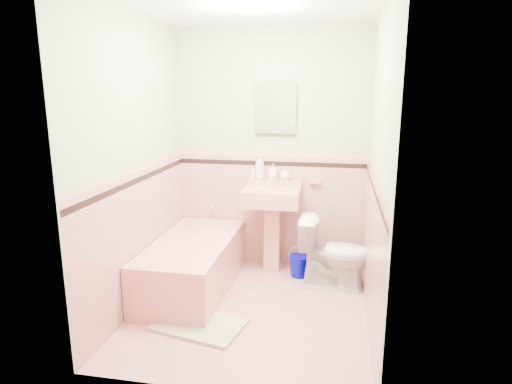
% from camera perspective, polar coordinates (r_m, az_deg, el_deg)
% --- Properties ---
extents(floor, '(2.20, 2.20, 0.00)m').
position_cam_1_polar(floor, '(3.98, -0.69, -15.00)').
color(floor, '#D28C8A').
rests_on(floor, ground).
extents(ceiling, '(2.20, 2.20, 0.00)m').
position_cam_1_polar(ceiling, '(3.57, -0.81, 23.20)').
color(ceiling, white).
rests_on(ceiling, ground).
extents(wall_back, '(2.50, 0.00, 2.50)m').
position_cam_1_polar(wall_back, '(4.64, 1.96, 5.34)').
color(wall_back, beige).
rests_on(wall_back, ground).
extents(wall_front, '(2.50, 0.00, 2.50)m').
position_cam_1_polar(wall_front, '(2.52, -5.70, -1.26)').
color(wall_front, beige).
rests_on(wall_front, ground).
extents(wall_left, '(0.00, 2.50, 2.50)m').
position_cam_1_polar(wall_left, '(3.89, -15.37, 3.39)').
color(wall_left, beige).
rests_on(wall_left, ground).
extents(wall_right, '(0.00, 2.50, 2.50)m').
position_cam_1_polar(wall_right, '(3.51, 15.48, 2.39)').
color(wall_right, beige).
rests_on(wall_right, ground).
extents(wainscot_back, '(2.00, 0.00, 2.00)m').
position_cam_1_polar(wainscot_back, '(4.76, 1.87, -2.46)').
color(wainscot_back, '#D5928F').
rests_on(wainscot_back, ground).
extents(wainscot_front, '(2.00, 0.00, 2.00)m').
position_cam_1_polar(wainscot_front, '(2.76, -5.31, -14.37)').
color(wainscot_front, '#D5928F').
rests_on(wainscot_front, ground).
extents(wainscot_left, '(0.00, 2.20, 2.20)m').
position_cam_1_polar(wainscot_left, '(4.04, -14.67, -5.74)').
color(wainscot_left, '#D5928F').
rests_on(wainscot_left, ground).
extents(wainscot_right, '(0.00, 2.20, 2.20)m').
position_cam_1_polar(wainscot_right, '(3.68, 14.68, -7.59)').
color(wainscot_right, '#D5928F').
rests_on(wainscot_right, ground).
extents(accent_back, '(2.00, 0.00, 2.00)m').
position_cam_1_polar(accent_back, '(4.64, 1.91, 3.72)').
color(accent_back, black).
rests_on(accent_back, ground).
extents(accent_front, '(2.00, 0.00, 2.00)m').
position_cam_1_polar(accent_front, '(2.57, -5.52, -3.97)').
color(accent_front, black).
rests_on(accent_front, ground).
extents(accent_left, '(0.00, 2.20, 2.20)m').
position_cam_1_polar(accent_left, '(3.90, -15.02, 1.51)').
color(accent_left, black).
rests_on(accent_left, ground).
extents(accent_right, '(0.00, 2.20, 2.20)m').
position_cam_1_polar(accent_right, '(3.54, 15.06, 0.33)').
color(accent_right, black).
rests_on(accent_right, ground).
extents(cap_back, '(2.00, 0.00, 2.00)m').
position_cam_1_polar(cap_back, '(4.62, 1.92, 4.94)').
color(cap_back, '#D28C8E').
rests_on(cap_back, ground).
extents(cap_front, '(2.00, 0.00, 2.00)m').
position_cam_1_polar(cap_front, '(2.55, -5.57, -1.81)').
color(cap_front, '#D28C8E').
rests_on(cap_front, ground).
extents(cap_left, '(0.00, 2.20, 2.20)m').
position_cam_1_polar(cap_left, '(3.89, -15.11, 2.95)').
color(cap_left, '#D28C8E').
rests_on(cap_left, ground).
extents(cap_right, '(0.00, 2.20, 2.20)m').
position_cam_1_polar(cap_right, '(3.52, 15.16, 1.92)').
color(cap_right, '#D28C8E').
rests_on(cap_right, ground).
extents(bathtub, '(0.70, 1.50, 0.45)m').
position_cam_1_polar(bathtub, '(4.32, -8.14, -9.46)').
color(bathtub, tan).
rests_on(bathtub, floor).
extents(tub_faucet, '(0.04, 0.12, 0.04)m').
position_cam_1_polar(tub_faucet, '(4.85, -5.58, -1.86)').
color(tub_faucet, silver).
rests_on(tub_faucet, wall_back).
extents(sink, '(0.57, 0.48, 0.90)m').
position_cam_1_polar(sink, '(4.58, 2.04, -5.07)').
color(sink, tan).
rests_on(sink, floor).
extents(sink_faucet, '(0.02, 0.02, 0.10)m').
position_cam_1_polar(sink_faucet, '(4.58, 2.35, 1.44)').
color(sink_faucet, silver).
rests_on(sink_faucet, sink).
extents(medicine_cabinet, '(0.36, 0.04, 0.45)m').
position_cam_1_polar(medicine_cabinet, '(4.56, 2.57, 10.88)').
color(medicine_cabinet, white).
rests_on(medicine_cabinet, wall_back).
extents(soap_dish, '(0.12, 0.07, 0.04)m').
position_cam_1_polar(soap_dish, '(4.60, 7.64, 1.38)').
color(soap_dish, tan).
rests_on(soap_dish, wall_back).
extents(soap_bottle_left, '(0.13, 0.13, 0.26)m').
position_cam_1_polar(soap_bottle_left, '(4.62, 0.48, 3.27)').
color(soap_bottle_left, '#B2B2B2').
rests_on(soap_bottle_left, sink).
extents(soap_bottle_mid, '(0.08, 0.08, 0.16)m').
position_cam_1_polar(soap_bottle_mid, '(4.61, 2.23, 2.63)').
color(soap_bottle_mid, '#B2B2B2').
rests_on(soap_bottle_mid, sink).
extents(soap_bottle_right, '(0.12, 0.12, 0.13)m').
position_cam_1_polar(soap_bottle_right, '(4.59, 3.80, 2.39)').
color(soap_bottle_right, '#B2B2B2').
rests_on(soap_bottle_right, sink).
extents(tube, '(0.04, 0.04, 0.12)m').
position_cam_1_polar(tube, '(4.65, -0.40, 2.46)').
color(tube, white).
rests_on(tube, sink).
extents(toilet, '(0.70, 0.43, 0.69)m').
position_cam_1_polar(toilet, '(4.33, 10.18, -7.80)').
color(toilet, white).
rests_on(toilet, floor).
extents(bucket, '(0.23, 0.23, 0.22)m').
position_cam_1_polar(bucket, '(4.60, 5.66, -9.54)').
color(bucket, '#0001AC').
rests_on(bucket, floor).
extents(bath_mat, '(0.78, 0.61, 0.03)m').
position_cam_1_polar(bath_mat, '(3.76, -7.34, -16.70)').
color(bath_mat, '#A2AD90').
rests_on(bath_mat, floor).
extents(shoe, '(0.16, 0.10, 0.06)m').
position_cam_1_polar(shoe, '(3.77, -8.81, -15.82)').
color(shoe, '#BF1E59').
rests_on(shoe, bath_mat).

